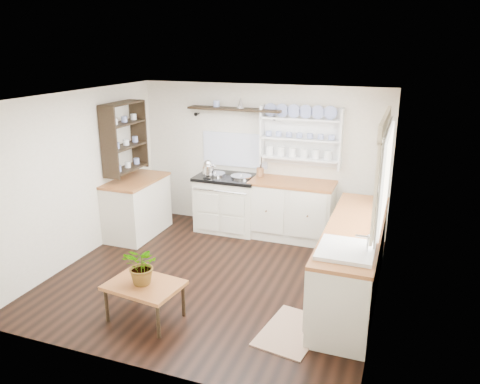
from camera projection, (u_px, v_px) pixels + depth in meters
floor at (216, 276)px, 6.07m from camera, size 4.00×3.80×0.01m
wall_back at (261, 158)px, 7.42m from camera, size 4.00×0.02×2.30m
wall_right at (384, 211)px, 5.07m from camera, size 0.02×3.80×2.30m
wall_left at (79, 177)px, 6.38m from camera, size 0.02×3.80×2.30m
ceiling at (213, 97)px, 5.37m from camera, size 4.00×3.80×0.01m
window at (383, 170)px, 5.09m from camera, size 0.08×1.55×1.22m
aga_cooker at (228, 202)px, 7.48m from camera, size 1.00×0.70×0.92m
back_cabinets at (292, 209)px, 7.17m from camera, size 1.27×0.63×0.90m
right_cabinets at (352, 261)px, 5.47m from camera, size 0.62×2.43×0.90m
belfast_sink at (345, 261)px, 4.69m from camera, size 0.55×0.60×0.45m
left_cabinets at (137, 206)px, 7.29m from camera, size 0.62×1.13×0.90m
plate_rack at (302, 136)px, 7.06m from camera, size 1.20×0.22×0.90m
high_shelf at (235, 110)px, 7.22m from camera, size 1.50×0.29×0.16m
left_shelving at (124, 137)px, 7.01m from camera, size 0.28×0.80×1.05m
kettle at (208, 167)px, 7.29m from camera, size 0.18×0.18×0.22m
utensil_crock at (260, 172)px, 7.26m from camera, size 0.11×0.11×0.13m
center_table at (144, 287)px, 5.03m from camera, size 0.85×0.65×0.43m
potted_plant at (143, 265)px, 4.95m from camera, size 0.44×0.40×0.43m
floor_rug at (291, 331)px, 4.89m from camera, size 0.68×0.93×0.02m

